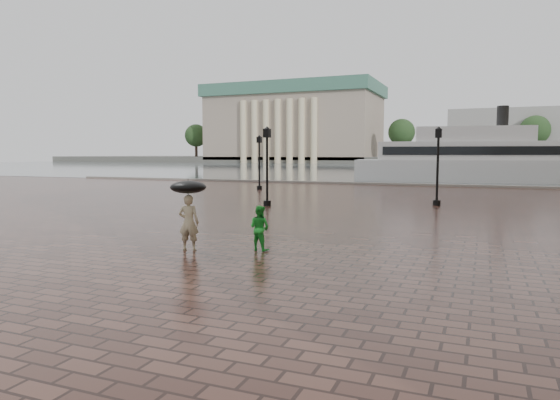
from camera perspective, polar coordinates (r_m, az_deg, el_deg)
name	(u,v)px	position (r m, az deg, el deg)	size (l,w,h in m)	color
ground	(310,240)	(17.28, 3.39, -4.64)	(300.00, 300.00, 0.00)	#321C16
harbour_water	(455,168)	(108.29, 19.41, 3.42)	(240.00, 240.00, 0.00)	#485457
quay_edge	(420,186)	(48.52, 15.74, 1.58)	(80.00, 0.60, 0.30)	slate
far_shore	(467,160)	(176.21, 20.56, 4.32)	(300.00, 60.00, 2.00)	#4C4C47
museum	(295,122)	(172.08, 1.68, 8.94)	(57.00, 32.50, 26.00)	gray
far_trees	(465,131)	(154.34, 20.40, 7.36)	(188.00, 8.00, 13.50)	#2D2119
street_lamps	(313,164)	(33.16, 3.83, 4.15)	(15.44, 12.44, 4.40)	black
adult_pedestrian	(189,223)	(15.61, -10.39, -2.56)	(0.63, 0.42, 1.74)	tan
child_pedestrian	(260,228)	(15.42, -2.35, -3.21)	(0.68, 0.53, 1.40)	green
ferry_near	(472,159)	(57.06, 21.06, 4.36)	(24.87, 9.38, 7.96)	silver
umbrella	(188,187)	(15.50, -10.45, 1.46)	(1.10, 1.10, 1.16)	black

